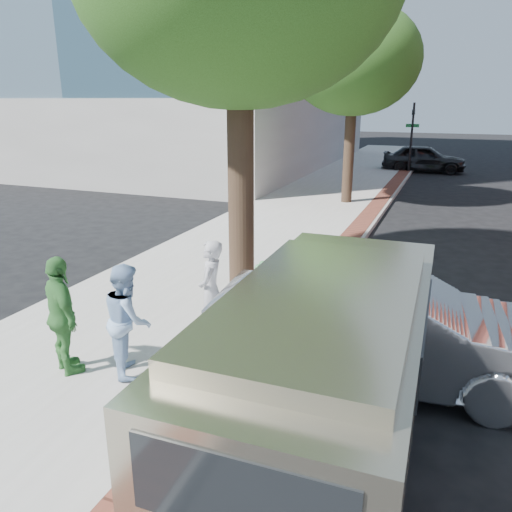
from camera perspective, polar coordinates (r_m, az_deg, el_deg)
The scene contains 14 objects.
ground at distance 8.78m, azimuth -2.92°, elevation -9.27°, with size 120.00×120.00×0.00m, color black.
sidewalk at distance 16.33m, azimuth 3.92°, elevation 3.69°, with size 5.00×60.00×0.15m, color #9E9991.
brick_strip at distance 15.80m, azimuth 11.55°, elevation 3.20°, with size 0.60×60.00×0.01m, color brown.
curb at distance 15.77m, azimuth 12.78°, elevation 2.79°, with size 0.10×60.00×0.15m, color gray.
office_base at distance 33.43m, azimuth -7.82°, elevation 13.95°, with size 18.20×22.20×4.00m, color gray.
signal_near at distance 29.27m, azimuth 17.39°, elevation 13.35°, with size 0.70×0.15×3.80m.
tree_far at distance 19.54m, azimuth 11.13°, elevation 21.11°, with size 4.80×4.80×7.14m.
parking_meter at distance 7.57m, azimuth 0.51°, elevation -3.77°, with size 0.12×0.32×1.47m.
person_gray at distance 8.09m, azimuth -5.18°, elevation -4.02°, with size 0.62×0.40×1.69m, color #A2A2A7.
person_officer at distance 7.36m, azimuth -14.41°, elevation -6.99°, with size 0.80×0.62×1.64m, color #8AACD5.
person_green at distance 7.60m, azimuth -21.27°, elevation -6.42°, with size 1.03×0.43×1.75m, color #3E823B.
sedan_silver at distance 7.47m, azimuth 14.36°, elevation -7.86°, with size 1.73×4.97×1.64m, color silver.
bg_car at distance 30.28m, azimuth 18.63°, elevation 10.53°, with size 1.83×4.54×1.55m, color black.
van at distance 6.13m, azimuth 8.37°, elevation -10.40°, with size 2.17×5.50×2.01m.
Camera 1 is at (3.30, -7.12, 3.94)m, focal length 35.00 mm.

